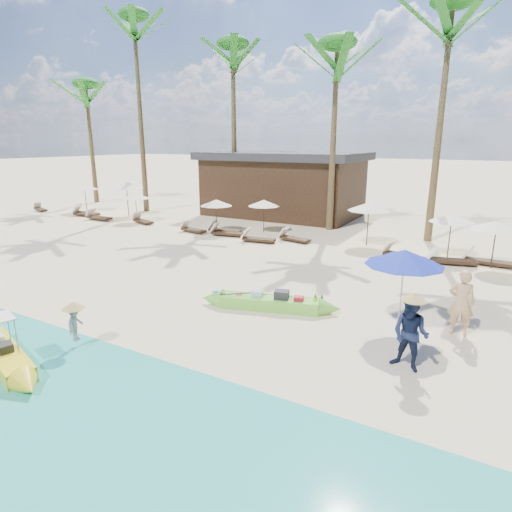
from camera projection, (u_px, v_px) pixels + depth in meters
The scene contains 35 objects.
ground at pixel (263, 333), 11.63m from camera, with size 240.00×240.00×0.00m, color beige.
wet_sand_strip at pixel (124, 442), 7.43m from camera, with size 240.00×4.50×0.01m, color tan.
green_canoe at pixel (269, 302), 13.25m from camera, with size 4.81×1.73×0.63m.
yellow_canoe at pixel (5, 355), 10.05m from camera, with size 4.54×1.69×1.21m.
tourist at pixel (461, 303), 11.33m from camera, with size 0.66×0.44×1.82m, color tan.
vendor_green at pixel (410, 334), 9.57m from camera, with size 0.84×0.66×1.73m, color #161E3C.
vendor_yellow at pixel (75, 323), 10.70m from camera, with size 0.59×0.34×0.92m, color gray.
blue_umbrella at pixel (405, 258), 11.41m from camera, with size 2.10×2.10×2.26m.
resort_parasol_0 at pixel (84, 187), 31.17m from camera, with size 1.92×1.92×1.98m.
lounger_0_left at pixel (40, 209), 31.68m from camera, with size 1.72×0.99×0.56m.
lounger_0_right at pixel (84, 212), 29.94m from camera, with size 1.96×0.76×0.65m.
resort_parasol_1 at pixel (126, 185), 29.34m from camera, with size 2.28×2.28×2.34m.
lounger_1_left at pixel (85, 213), 29.52m from camera, with size 1.95×1.02×0.63m.
lounger_1_right at pixel (98, 217), 28.09m from camera, with size 1.94×0.63×0.66m.
resort_parasol_2 at pixel (135, 196), 27.30m from camera, with size 1.77×1.77×1.83m.
lounger_2_left at pixel (142, 220), 26.97m from camera, with size 1.85×1.04×0.60m.
resort_parasol_3 at pixel (216, 203), 24.09m from camera, with size 1.80×1.80×1.85m.
lounger_3_left at pixel (192, 229), 24.34m from camera, with size 1.80×0.84×0.59m.
lounger_3_right at pixel (223, 229), 24.05m from camera, with size 2.01×0.76×0.67m.
resort_parasol_4 at pixel (264, 203), 24.03m from camera, with size 1.79×1.79×1.84m.
lounger_4_left at pixel (225, 232), 23.44m from camera, with size 1.91×0.89×0.62m.
lounger_4_right at pixel (257, 238), 21.99m from camera, with size 1.84×0.82×0.60m.
resort_parasol_5 at pixel (369, 206), 20.92m from camera, with size 2.09×2.09×2.15m.
lounger_5_left at pixel (293, 238), 22.16m from camera, with size 1.80×0.85×0.59m.
resort_parasol_6 at pixel (452, 218), 18.75m from camera, with size 1.91×1.91×1.97m.
lounger_6_left at pixel (402, 254), 18.81m from camera, with size 2.04×1.11×0.66m.
lounger_6_right at pixel (448, 259), 18.02m from camera, with size 2.07×1.09×0.67m.
resort_parasol_7 at pixel (497, 226), 17.10m from camera, with size 1.91×1.91×1.97m.
lounger_7_left at pixel (485, 260), 17.95m from camera, with size 1.91×0.68×0.64m.
palm_0 at pixel (87, 101), 34.25m from camera, with size 2.08×2.08×9.90m.
palm_1 at pixel (136, 53), 29.00m from camera, with size 2.08×2.08×13.60m.
palm_2 at pixel (233, 73), 26.86m from camera, with size 2.08×2.08×11.33m.
palm_3 at pixel (336, 73), 22.96m from camera, with size 2.08×2.08×10.52m.
palm_4 at pixel (449, 43), 19.89m from camera, with size 2.08×2.08×11.70m.
pavilion_west at pixel (283, 184), 29.55m from camera, with size 10.80×6.60×4.30m.
Camera 1 is at (5.12, -9.37, 5.06)m, focal length 30.00 mm.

